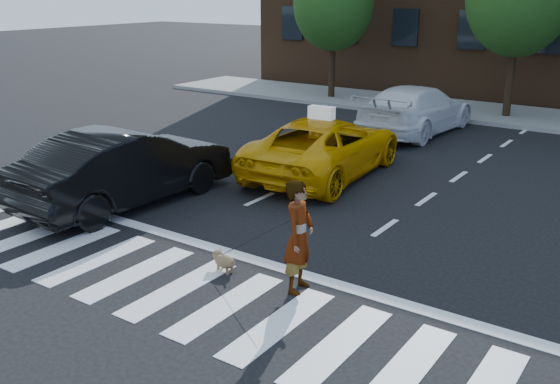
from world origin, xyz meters
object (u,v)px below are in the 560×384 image
black_sedan (127,167)px  white_suv (416,109)px  dog (223,260)px  woman (299,236)px  taxi (325,146)px

black_sedan → white_suv: size_ratio=0.95×
black_sedan → dog: 4.40m
white_suv → woman: bearing=106.5°
white_suv → dog: bearing=99.6°
white_suv → woman: woman is taller
white_suv → dog: 12.15m
white_suv → woman: (3.02, -11.89, 0.13)m
woman → dog: (-1.46, -0.15, -0.74)m
taxi → black_sedan: black_sedan is taller
taxi → white_suv: (0.00, 5.99, 0.04)m
taxi → white_suv: bearing=-94.4°
white_suv → dog: white_suv is taller
woman → black_sedan: bearing=65.3°
dog → black_sedan: bearing=172.0°
black_sedan → woman: size_ratio=2.80×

